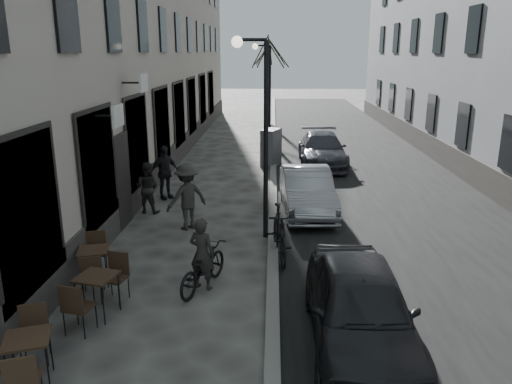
# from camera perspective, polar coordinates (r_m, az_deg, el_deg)

# --- Properties ---
(ground) EXTENTS (120.00, 120.00, 0.00)m
(ground) POSITION_cam_1_polar(r_m,az_deg,el_deg) (7.95, 0.34, -20.74)
(ground) COLOR #383633
(ground) RESTS_ON ground
(road) EXTENTS (7.30, 60.00, 0.00)m
(road) POSITION_cam_1_polar(r_m,az_deg,el_deg) (23.18, 11.07, 3.71)
(road) COLOR black
(road) RESTS_ON ground
(kerb) EXTENTS (0.25, 60.00, 0.12)m
(kerb) POSITION_cam_1_polar(r_m,az_deg,el_deg) (22.87, 1.99, 3.99)
(kerb) COLOR slate
(kerb) RESTS_ON ground
(streetlamp_near) EXTENTS (0.90, 0.28, 5.09)m
(streetlamp_near) POSITION_cam_1_polar(r_m,az_deg,el_deg) (12.49, 0.36, 8.55)
(streetlamp_near) COLOR black
(streetlamp_near) RESTS_ON ground
(streetlamp_far) EXTENTS (0.90, 0.28, 5.09)m
(streetlamp_far) POSITION_cam_1_polar(r_m,az_deg,el_deg) (24.44, 1.17, 12.09)
(streetlamp_far) COLOR black
(streetlamp_far) RESTS_ON ground
(tree_near) EXTENTS (2.40, 2.40, 5.70)m
(tree_near) POSITION_cam_1_polar(r_m,az_deg,el_deg) (27.39, 1.44, 15.63)
(tree_near) COLOR black
(tree_near) RESTS_ON ground
(tree_far) EXTENTS (2.40, 2.40, 5.70)m
(tree_far) POSITION_cam_1_polar(r_m,az_deg,el_deg) (33.39, 1.55, 15.66)
(tree_far) COLOR black
(tree_far) RESTS_ON ground
(bistro_set_a) EXTENTS (0.91, 1.60, 0.92)m
(bistro_set_a) POSITION_cam_1_polar(r_m,az_deg,el_deg) (8.31, -24.50, -16.66)
(bistro_set_a) COLOR black
(bistro_set_a) RESTS_ON ground
(bistro_set_b) EXTENTS (0.79, 1.67, 0.95)m
(bistro_set_b) POSITION_cam_1_polar(r_m,az_deg,el_deg) (9.77, -17.65, -10.76)
(bistro_set_b) COLOR black
(bistro_set_b) RESTS_ON ground
(bistro_set_c) EXTENTS (0.81, 1.59, 0.91)m
(bistro_set_c) POSITION_cam_1_polar(r_m,az_deg,el_deg) (11.07, -17.97, -7.70)
(bistro_set_c) COLOR black
(bistro_set_c) RESTS_ON ground
(utility_cabinet) EXTENTS (0.93, 1.18, 1.56)m
(utility_cabinet) POSITION_cam_1_polar(r_m,az_deg,el_deg) (21.35, 1.73, 5.11)
(utility_cabinet) COLOR #5F5F62
(utility_cabinet) RESTS_ON ground
(bicycle) EXTENTS (1.22, 1.88, 0.93)m
(bicycle) POSITION_cam_1_polar(r_m,az_deg,el_deg) (10.40, -6.14, -8.53)
(bicycle) COLOR black
(bicycle) RESTS_ON ground
(cyclist_rider) EXTENTS (0.65, 0.54, 1.52)m
(cyclist_rider) POSITION_cam_1_polar(r_m,az_deg,el_deg) (10.29, -6.18, -7.03)
(cyclist_rider) COLOR black
(cyclist_rider) RESTS_ON ground
(pedestrian_near) EXTENTS (0.87, 0.74, 1.56)m
(pedestrian_near) POSITION_cam_1_polar(r_m,az_deg,el_deg) (15.37, -12.32, 0.51)
(pedestrian_near) COLOR black
(pedestrian_near) RESTS_ON ground
(pedestrian_mid) EXTENTS (1.35, 1.25, 1.82)m
(pedestrian_mid) POSITION_cam_1_polar(r_m,az_deg,el_deg) (13.72, -7.92, -0.55)
(pedestrian_mid) COLOR #2D2B27
(pedestrian_mid) RESTS_ON ground
(pedestrian_far) EXTENTS (1.07, 1.02, 1.79)m
(pedestrian_far) POSITION_cam_1_polar(r_m,az_deg,el_deg) (16.70, -10.44, 2.22)
(pedestrian_far) COLOR black
(pedestrian_far) RESTS_ON ground
(car_near) EXTENTS (1.69, 4.14, 1.41)m
(car_near) POSITION_cam_1_polar(r_m,az_deg,el_deg) (8.54, 11.81, -12.74)
(car_near) COLOR black
(car_near) RESTS_ON ground
(car_mid) EXTENTS (1.63, 4.13, 1.34)m
(car_mid) POSITION_cam_1_polar(r_m,az_deg,el_deg) (15.15, 5.83, 0.15)
(car_mid) COLOR gray
(car_mid) RESTS_ON ground
(car_far) EXTENTS (1.96, 4.74, 1.37)m
(car_far) POSITION_cam_1_polar(r_m,az_deg,el_deg) (21.58, 7.55, 4.83)
(car_far) COLOR #373841
(car_far) RESTS_ON ground
(moped) EXTENTS (0.82, 2.13, 1.25)m
(moped) POSITION_cam_1_polar(r_m,az_deg,el_deg) (11.74, 2.70, -4.73)
(moped) COLOR black
(moped) RESTS_ON ground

